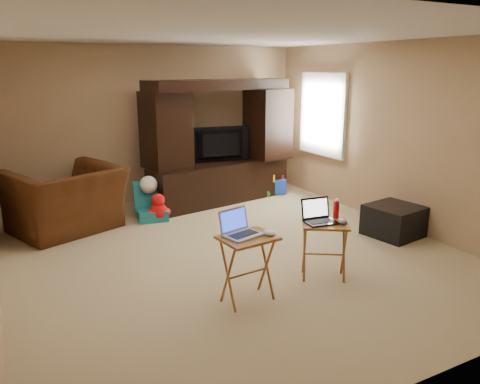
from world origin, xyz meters
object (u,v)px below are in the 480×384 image
child_rocker (152,201)px  water_bottle (336,209)px  push_toy (271,183)px  laptop_right (322,212)px  television (221,145)px  ottoman (394,221)px  mouse_left (269,233)px  plush_toy (158,207)px  tray_table_left (248,269)px  recliner (66,200)px  tray_table_right (324,251)px  laptop_left (243,224)px  mouse_right (343,222)px  entertainment_center (220,142)px

child_rocker → water_bottle: 2.94m
push_toy → laptop_right: 3.43m
television → ottoman: size_ratio=1.59×
mouse_left → laptop_right: bearing=12.6°
plush_toy → tray_table_left: 2.71m
child_rocker → recliner: bearing=-174.1°
television → child_rocker: 1.50m
mouse_left → water_bottle: bearing=13.0°
television → tray_table_right: (-0.30, -3.10, -0.64)m
tray_table_right → mouse_left: mouse_left is taller
plush_toy → laptop_left: size_ratio=1.21×
television → recliner: bearing=14.5°
tray_table_left → mouse_right: (1.08, -0.05, 0.31)m
ottoman → tray_table_right: (-1.62, -0.60, 0.10)m
television → ottoman: television is taller
tray_table_right → entertainment_center: bearing=116.8°
television → plush_toy: bearing=28.3°
child_rocker → laptop_left: (0.02, -2.77, 0.49)m
mouse_right → water_bottle: water_bottle is taller
television → tray_table_right: television is taller
entertainment_center → plush_toy: 1.55m
television → push_toy: size_ratio=1.96×
recliner → ottoman: size_ratio=2.12×
child_rocker → plush_toy: 0.13m
entertainment_center → television: bearing=-99.5°
ottoman → mouse_right: 1.71m
tray_table_left → laptop_left: 0.45m
tray_table_left → recliner: bearing=106.8°
push_toy → mouse_right: size_ratio=4.12×
television → recliner: television is taller
recliner → push_toy: (3.43, 0.33, -0.24)m
mouse_left → laptop_left: bearing=155.6°
mouse_left → tray_table_left: bearing=159.8°
plush_toy → television: bearing=20.6°
ottoman → laptop_right: laptop_right is taller
push_toy → mouse_right: mouse_right is taller
entertainment_center → recliner: size_ratio=1.81×
television → water_bottle: size_ratio=5.34×
television → tray_table_right: 3.18m
plush_toy → mouse_right: size_ratio=3.30×
entertainment_center → tray_table_left: entertainment_center is taller
laptop_left → television: bearing=52.6°
child_rocker → tray_table_right: tray_table_right is taller
recliner → laptop_right: 3.51m
recliner → tray_table_right: (2.15, -2.81, -0.13)m
plush_toy → tray_table_left: tray_table_left is taller
laptop_right → mouse_right: size_ratio=2.58×
television → tray_table_left: (-1.25, -3.17, -0.62)m
television → child_rocker: bearing=23.7°
laptop_left → mouse_right: size_ratio=2.74×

